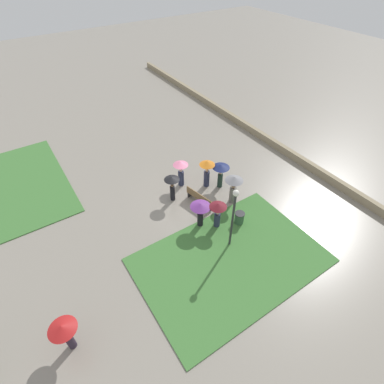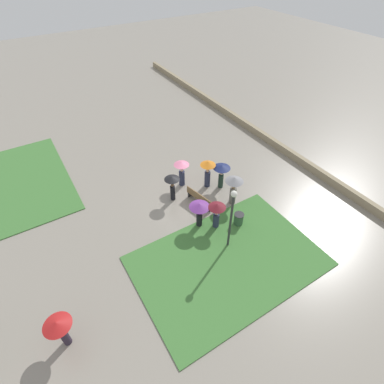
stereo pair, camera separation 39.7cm
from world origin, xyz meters
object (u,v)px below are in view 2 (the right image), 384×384
object	(u,v)px
crowd_person_maroon	(217,211)
crowd_person_grey	(234,185)
lamp_post	(232,212)
crowd_person_black	(172,183)
crowd_person_pink	(182,169)
trash_bin	(239,219)
crowd_person_navy	(221,171)
lone_walker_mid_plaza	(59,327)
crowd_person_purple	(199,209)
park_bench	(199,198)
crowd_person_orange	(208,169)

from	to	relation	value
crowd_person_maroon	crowd_person_grey	world-z (taller)	crowd_person_grey
lamp_post	crowd_person_black	bearing A→B (deg)	8.60
crowd_person_grey	crowd_person_black	bearing A→B (deg)	153.53
lamp_post	crowd_person_pink	world-z (taller)	lamp_post
crowd_person_black	crowd_person_maroon	bearing A→B (deg)	42.18
trash_bin	crowd_person_navy	distance (m)	3.53
lamp_post	lone_walker_mid_plaza	world-z (taller)	lamp_post
crowd_person_purple	lone_walker_mid_plaza	size ratio (longest dim) A/B	0.99
trash_bin	crowd_person_grey	bearing A→B (deg)	-26.29
park_bench	crowd_person_orange	bearing A→B (deg)	-61.29
crowd_person_grey	crowd_person_navy	bearing A→B (deg)	90.63
lone_walker_mid_plaza	crowd_person_black	bearing A→B (deg)	-124.38
crowd_person_maroon	crowd_person_pink	world-z (taller)	crowd_person_pink
crowd_person_pink	crowd_person_purple	size ratio (longest dim) A/B	1.09
crowd_person_black	crowd_person_grey	xyz separation A→B (m)	(-2.19, -3.00, 0.09)
park_bench	trash_bin	xyz separation A→B (m)	(-2.62, -0.98, -0.08)
crowd_person_pink	trash_bin	bearing A→B (deg)	-61.14
crowd_person_maroon	crowd_person_black	bearing A→B (deg)	56.10
crowd_person_navy	lone_walker_mid_plaza	world-z (taller)	lone_walker_mid_plaza
park_bench	crowd_person_grey	distance (m)	2.24
park_bench	lone_walker_mid_plaza	xyz separation A→B (m)	(-4.14, 9.16, 0.86)
park_bench	crowd_person_pink	world-z (taller)	crowd_person_pink
crowd_person_black	crowd_person_purple	xyz separation A→B (m)	(-2.76, -0.19, 0.02)
park_bench	crowd_person_maroon	size ratio (longest dim) A/B	1.13
crowd_person_black	crowd_person_purple	size ratio (longest dim) A/B	1.05
crowd_person_purple	crowd_person_navy	distance (m)	3.74
lamp_post	crowd_person_navy	xyz separation A→B (m)	(4.19, -2.53, -1.28)
park_bench	trash_bin	world-z (taller)	park_bench
crowd_person_maroon	crowd_person_purple	distance (m)	0.96
park_bench	crowd_person_purple	distance (m)	2.02
crowd_person_orange	crowd_person_maroon	bearing A→B (deg)	-2.41
crowd_person_orange	lone_walker_mid_plaza	size ratio (longest dim) A/B	1.13
park_bench	crowd_person_grey	world-z (taller)	crowd_person_grey
crowd_person_grey	crowd_person_purple	bearing A→B (deg)	-158.89
lamp_post	crowd_person_grey	distance (m)	3.65
crowd_person_purple	lamp_post	bearing A→B (deg)	137.46
crowd_person_maroon	lone_walker_mid_plaza	distance (m)	9.14
trash_bin	crowd_person_maroon	world-z (taller)	crowd_person_maroon
park_bench	crowd_person_navy	world-z (taller)	crowd_person_navy
crowd_person_pink	crowd_person_grey	size ratio (longest dim) A/B	0.95
trash_bin	crowd_person_purple	world-z (taller)	crowd_person_purple
crowd_person_grey	lone_walker_mid_plaza	bearing A→B (deg)	-154.19
crowd_person_maroon	crowd_person_pink	size ratio (longest dim) A/B	0.95
trash_bin	crowd_person_pink	size ratio (longest dim) A/B	0.42
lamp_post	crowd_person_pink	xyz separation A→B (m)	(5.74, -0.49, -1.27)
crowd_person_maroon	park_bench	bearing A→B (deg)	33.48
trash_bin	crowd_person_pink	world-z (taller)	crowd_person_pink
park_bench	crowd_person_purple	xyz separation A→B (m)	(-1.54, 1.01, 0.84)
crowd_person_purple	lone_walker_mid_plaza	world-z (taller)	lone_walker_mid_plaza
crowd_person_grey	crowd_person_navy	xyz separation A→B (m)	(1.59, -0.25, -0.12)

